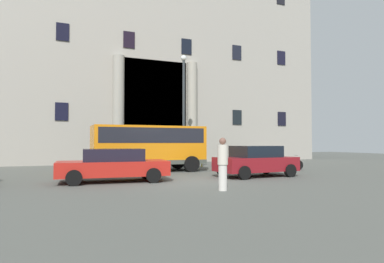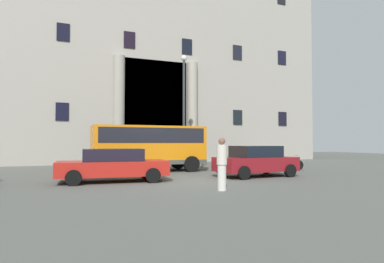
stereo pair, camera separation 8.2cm
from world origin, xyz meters
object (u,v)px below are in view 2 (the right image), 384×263
Objects in this scene: lamppost_plaza_centre at (184,102)px; hedge_planter_far_east at (110,157)px; orange_minibus at (149,144)px; parked_sedan_far at (113,165)px; motorcycle_far_end at (91,168)px; scooter_by_planter at (287,163)px; bus_stop_sign at (202,144)px; pedestrian_woman_dark_dress at (222,164)px; parked_hatchback_near at (256,161)px; hedge_planter_entrance_right at (169,155)px; hedge_planter_west at (240,155)px.

hedge_planter_far_east is at bearing 154.46° from lamppost_plaza_centre.
parked_sedan_far is (-2.73, -4.33, -0.85)m from orange_minibus.
parked_sedan_far is at bearing -67.69° from motorcycle_far_end.
orange_minibus reaches higher than scooter_by_planter.
scooter_by_planter is (10.73, 2.05, -0.27)m from parked_sedan_far.
bus_stop_sign is 11.11m from pedestrian_woman_dark_dress.
scooter_by_planter is at bearing 29.83° from parked_hatchback_near.
scooter_by_planter is (3.74, -4.23, -1.10)m from bus_stop_sign.
hedge_planter_entrance_right reaches higher than motorcycle_far_end.
orange_minibus reaches higher than motorcycle_far_end.
orange_minibus is at bearing -155.37° from bus_stop_sign.
orange_minibus is 3.31× the size of scooter_by_planter.
hedge_planter_far_east is 4.40m from hedge_planter_entrance_right.
parked_hatchback_near is 0.86× the size of parked_sedan_far.
parked_hatchback_near is 2.08× the size of motorcycle_far_end.
bus_stop_sign is 1.30× the size of motorcycle_far_end.
lamppost_plaza_centre reaches higher than motorcycle_far_end.
motorcycle_far_end is 7.07m from pedestrian_woman_dark_dress.
hedge_planter_west reaches higher than motorcycle_far_end.
pedestrian_woman_dark_dress is 12.30m from lamppost_plaza_centre.
orange_minibus is 3.29× the size of hedge_planter_far_east.
bus_stop_sign reaches higher than pedestrian_woman_dark_dress.
orange_minibus reaches higher than hedge_planter_west.
hedge_planter_far_east is 11.44m from parked_hatchback_near.
bus_stop_sign reaches higher than hedge_planter_far_east.
scooter_by_planter is 1.04× the size of pedestrian_woman_dark_dress.
motorcycle_far_end is at bearing 115.17° from parked_sedan_far.
scooter_by_planter is 0.99× the size of motorcycle_far_end.
orange_minibus is at bearing -54.22° from pedestrian_woman_dark_dress.
hedge_planter_far_east is 0.25× the size of lamppost_plaza_centre.
hedge_planter_west is 1.05× the size of motorcycle_far_end.
bus_stop_sign is 0.62× the size of parked_hatchback_near.
parked_sedan_far is (-11.69, -9.17, 0.08)m from hedge_planter_west.
scooter_by_planter is 8.12m from lamppost_plaza_centre.
hedge_planter_west is 1.11× the size of pedestrian_woman_dark_dress.
hedge_planter_far_east is 0.48× the size of parked_hatchback_near.
bus_stop_sign is 9.43m from parked_sedan_far.
orange_minibus is 3.82× the size of hedge_planter_entrance_right.
bus_stop_sign reaches higher than parked_sedan_far.
hedge_planter_entrance_right is 0.41× the size of parked_hatchback_near.
lamppost_plaza_centre reaches higher than scooter_by_planter.
lamppost_plaza_centre reaches higher than pedestrian_woman_dark_dress.
motorcycle_far_end is at bearing -141.15° from lamppost_plaza_centre.
orange_minibus is 4.38m from motorcycle_far_end.
hedge_planter_west is 0.51× the size of parked_hatchback_near.
parked_hatchback_near is 7.91m from motorcycle_far_end.
bus_stop_sign is at bearing 46.28° from parked_sedan_far.
hedge_planter_entrance_right is 11.11m from parked_sedan_far.
bus_stop_sign is 3.27m from lamppost_plaza_centre.
scooter_by_planter is at bearing -107.81° from pedestrian_woman_dark_dress.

